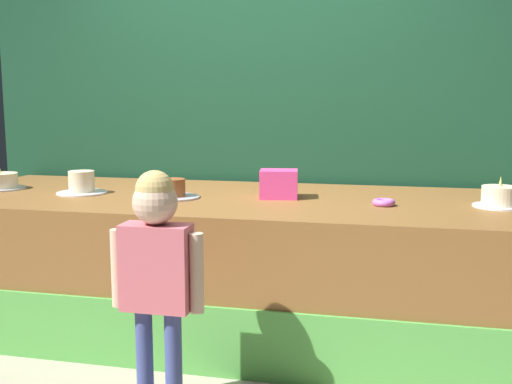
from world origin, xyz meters
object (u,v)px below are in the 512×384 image
child_figure (156,260)px  cake_center_left (82,184)px  cake_center_right (173,190)px  cake_far_right (500,197)px  donut (384,202)px  pink_box (279,184)px  cake_far_left (0,182)px

child_figure → cake_center_left: child_figure is taller
cake_center_right → cake_far_right: bearing=3.1°
child_figure → donut: (0.93, 0.95, 0.13)m
donut → pink_box: bearing=167.3°
pink_box → donut: bearing=-12.7°
donut → cake_far_right: (0.60, 0.09, 0.03)m
child_figure → donut: child_figure is taller
child_figure → cake_center_left: 1.33m
cake_far_left → child_figure: bearing=-34.9°
child_figure → cake_far_left: size_ratio=3.55×
cake_far_left → cake_far_right: cake_far_right is taller
cake_far_right → cake_center_right: bearing=-176.9°
child_figure → cake_far_right: bearing=34.3°
donut → cake_center_right: bearing=-179.8°
pink_box → donut: size_ratio=1.78×
pink_box → cake_far_right: 1.21m
cake_center_left → cake_far_right: bearing=1.4°
child_figure → cake_center_right: size_ratio=3.46×
cake_far_right → pink_box: bearing=178.0°
child_figure → cake_far_left: bearing=145.1°
donut → cake_far_left: cake_far_left is taller
child_figure → cake_center_right: bearing=106.4°
cake_center_right → child_figure: bearing=-73.6°
cake_far_left → cake_center_right: (1.21, -0.09, -0.00)m
cake_center_left → cake_far_right: 2.42m
child_figure → cake_center_right: 1.00m
pink_box → donut: (0.60, -0.14, -0.06)m
child_figure → cake_far_right: (1.53, 1.05, 0.16)m
pink_box → cake_center_right: 0.62m
pink_box → cake_center_right: bearing=-166.9°
donut → cake_center_left: size_ratio=0.40×
cake_center_left → cake_far_right: cake_far_right is taller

